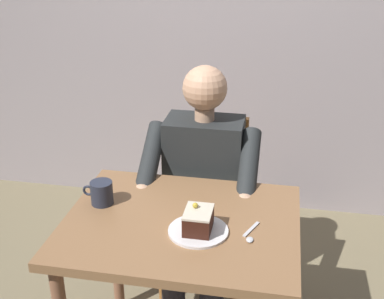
% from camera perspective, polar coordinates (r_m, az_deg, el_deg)
% --- Properties ---
extents(dining_table, '(0.88, 0.70, 0.74)m').
position_cam_1_polar(dining_table, '(1.95, -1.24, -10.75)').
color(dining_table, '#8E6440').
rests_on(dining_table, ground).
extents(chair, '(0.42, 0.42, 0.89)m').
position_cam_1_polar(chair, '(2.55, 1.69, -5.52)').
color(chair, '#A16430').
rests_on(chair, ground).
extents(seated_person, '(0.53, 0.58, 1.20)m').
position_cam_1_polar(seated_person, '(2.34, 1.05, -4.72)').
color(seated_person, '#26292A').
rests_on(seated_person, ground).
extents(dessert_plate, '(0.22, 0.22, 0.01)m').
position_cam_1_polar(dessert_plate, '(1.82, 0.72, -9.31)').
color(dessert_plate, white).
rests_on(dessert_plate, dining_table).
extents(cake_slice, '(0.10, 0.13, 0.10)m').
position_cam_1_polar(cake_slice, '(1.80, 0.72, -8.11)').
color(cake_slice, '#391910').
rests_on(cake_slice, dessert_plate).
extents(coffee_cup, '(0.12, 0.09, 0.09)m').
position_cam_1_polar(coffee_cup, '(2.01, -10.35, -4.85)').
color(coffee_cup, '#272D3C').
rests_on(coffee_cup, dining_table).
extents(dessert_spoon, '(0.05, 0.14, 0.01)m').
position_cam_1_polar(dessert_spoon, '(1.81, 6.72, -9.68)').
color(dessert_spoon, silver).
rests_on(dessert_spoon, dining_table).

